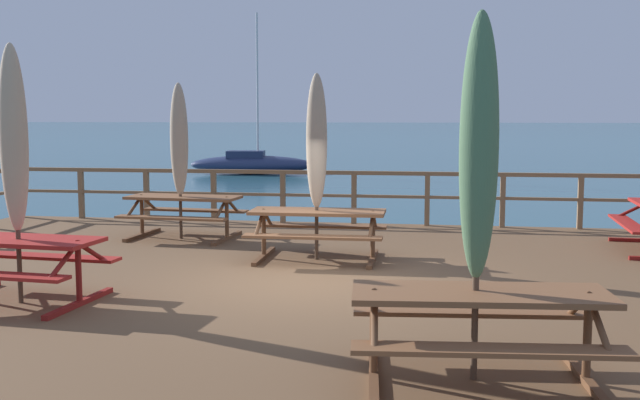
# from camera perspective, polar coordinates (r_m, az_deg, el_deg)

# --- Properties ---
(ground_plane) EXTENTS (600.00, 600.00, 0.00)m
(ground_plane) POSITION_cam_1_polar(r_m,az_deg,el_deg) (10.34, -0.71, -9.51)
(ground_plane) COLOR #2D5B6B
(wooden_deck) EXTENTS (15.10, 11.08, 0.63)m
(wooden_deck) POSITION_cam_1_polar(r_m,az_deg,el_deg) (10.26, -0.71, -7.83)
(wooden_deck) COLOR brown
(wooden_deck) RESTS_ON ground
(railing_waterside_far) EXTENTS (14.90, 0.10, 1.09)m
(railing_waterside_far) POSITION_cam_1_polar(r_m,az_deg,el_deg) (15.35, 2.59, 0.89)
(railing_waterside_far) COLOR brown
(railing_waterside_far) RESTS_ON wooden_deck
(picnic_table_front_left) EXTENTS (2.23, 1.58, 0.78)m
(picnic_table_front_left) POSITION_cam_1_polar(r_m,az_deg,el_deg) (6.45, 12.01, -8.50)
(picnic_table_front_left) COLOR brown
(picnic_table_front_left) RESTS_ON wooden_deck
(picnic_table_front_right) EXTENTS (2.07, 1.42, 0.78)m
(picnic_table_front_right) POSITION_cam_1_polar(r_m,az_deg,el_deg) (11.56, -0.18, -1.78)
(picnic_table_front_right) COLOR brown
(picnic_table_front_right) RESTS_ON wooden_deck
(picnic_table_mid_left) EXTENTS (2.11, 1.57, 0.78)m
(picnic_table_mid_left) POSITION_cam_1_polar(r_m,az_deg,el_deg) (9.65, -21.94, -3.89)
(picnic_table_mid_left) COLOR maroon
(picnic_table_mid_left) RESTS_ON wooden_deck
(picnic_table_mid_right) EXTENTS (2.11, 1.55, 0.78)m
(picnic_table_mid_right) POSITION_cam_1_polar(r_m,az_deg,el_deg) (13.81, -10.28, -0.55)
(picnic_table_mid_right) COLOR brown
(picnic_table_mid_right) RESTS_ON wooden_deck
(patio_umbrella_tall_back_left) EXTENTS (0.32, 0.32, 3.05)m
(patio_umbrella_tall_back_left) POSITION_cam_1_polar(r_m,az_deg,el_deg) (6.28, 11.92, 3.82)
(patio_umbrella_tall_back_left) COLOR #4C3828
(patio_umbrella_tall_back_left) RESTS_ON wooden_deck
(patio_umbrella_short_mid) EXTENTS (0.32, 0.32, 2.85)m
(patio_umbrella_short_mid) POSITION_cam_1_polar(r_m,az_deg,el_deg) (11.45, -0.26, 4.41)
(patio_umbrella_short_mid) COLOR #4C3828
(patio_umbrella_short_mid) RESTS_ON wooden_deck
(patio_umbrella_short_back) EXTENTS (0.32, 0.32, 3.04)m
(patio_umbrella_short_back) POSITION_cam_1_polar(r_m,az_deg,el_deg) (9.44, -22.15, 4.26)
(patio_umbrella_short_back) COLOR #4C3828
(patio_umbrella_short_back) RESTS_ON wooden_deck
(patio_umbrella_short_front) EXTENTS (0.32, 0.32, 2.79)m
(patio_umbrella_short_front) POSITION_cam_1_polar(r_m,az_deg,el_deg) (13.67, -10.60, 4.48)
(patio_umbrella_short_front) COLOR #4C3828
(patio_umbrella_short_front) RESTS_ON wooden_deck
(sailboat_distant) EXTENTS (6.16, 2.37, 7.72)m
(sailboat_distant) POSITION_cam_1_polar(r_m,az_deg,el_deg) (36.92, -5.20, 2.77)
(sailboat_distant) COLOR navy
(sailboat_distant) RESTS_ON ground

